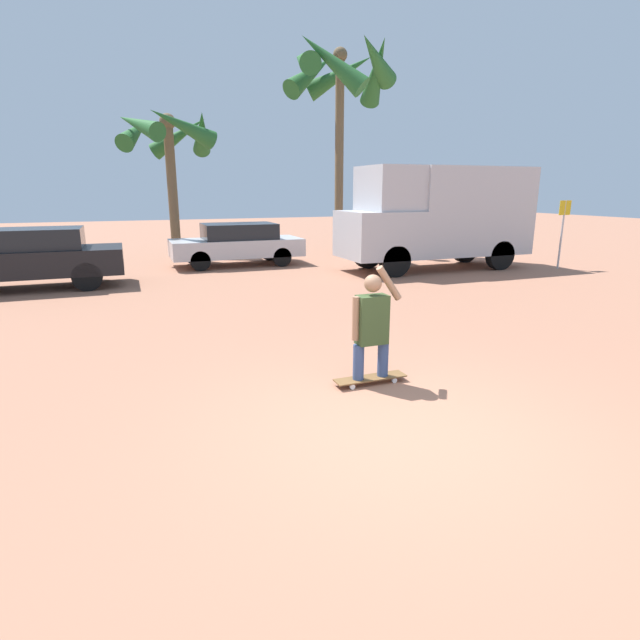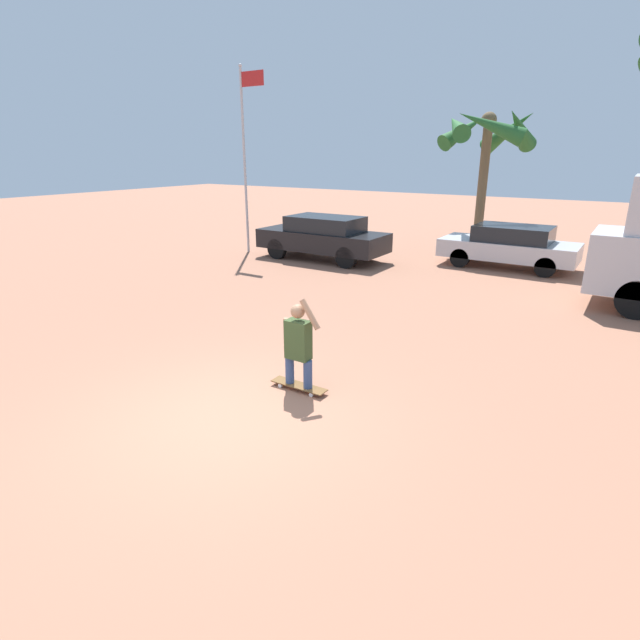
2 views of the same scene
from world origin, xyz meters
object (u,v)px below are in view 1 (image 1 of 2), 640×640
Objects in this scene: camper_van at (440,214)px; palm_tree_center_background at (168,136)px; skateboard at (370,378)px; parked_car_black at (26,257)px; parked_car_silver at (237,243)px; palm_tree_near_van at (340,73)px; street_sign at (563,225)px; person_skateboarder at (372,322)px.

camper_van is 9.54m from palm_tree_center_background.
palm_tree_center_background is at bearing 144.11° from camper_van.
camper_van is (6.37, 7.97, 1.63)m from skateboard.
parked_car_black is (-5.13, 8.80, 0.74)m from skateboard.
palm_tree_center_background reaches higher than camper_van.
parked_car_silver is 0.54× the size of palm_tree_near_van.
parked_car_silver is 2.00× the size of street_sign.
parked_car_silver is at bearing 152.17° from camper_van.
person_skateboarder is 11.96m from street_sign.
palm_tree_center_background reaches higher than parked_car_black.
parked_car_silver is 4.55m from palm_tree_center_background.
street_sign is at bearing 33.40° from person_skateboarder.
palm_tree_center_background reaches higher than skateboard.
palm_tree_near_van reaches higher than person_skateboarder.
parked_car_silver is 6.17m from parked_car_black.
person_skateboarder is at bearing -128.63° from camper_van.
camper_van is 0.77× the size of palm_tree_near_van.
palm_tree_near_van is 1.51× the size of palm_tree_center_background.
street_sign reaches higher than parked_car_silver.
camper_van is 6.55m from parked_car_silver.
person_skateboarder reaches higher than parked_car_silver.
camper_van reaches higher than street_sign.
person_skateboarder is 0.18× the size of palm_tree_near_van.
palm_tree_center_background is at bearing 176.65° from palm_tree_near_van.
skateboard is at bearing -0.00° from person_skateboarder.
palm_tree_near_van is at bearing 103.97° from camper_van.
parked_car_black is at bearing 120.25° from person_skateboarder.
street_sign is (15.10, -2.22, 0.57)m from parked_car_black.
palm_tree_near_van is at bearing 68.52° from person_skateboarder.
parked_car_black is at bearing 171.64° from street_sign.
street_sign reaches higher than person_skateboarder.
street_sign is (11.06, -6.79, -2.83)m from palm_tree_center_background.
person_skateboarder reaches higher than parked_car_black.
camper_van is 2.85× the size of street_sign.
palm_tree_center_background is at bearing 148.45° from street_sign.
street_sign is at bearing -8.36° from parked_car_black.
skateboard is at bearing -93.31° from parked_car_silver.
palm_tree_center_background is (-1.73, 2.37, 3.48)m from parked_car_silver.
parked_car_black is (-11.50, 0.83, -0.89)m from camper_van.
skateboard is at bearing -59.74° from parked_car_black.
parked_car_black reaches higher than parked_car_silver.
parked_car_black is at bearing -131.48° from palm_tree_center_background.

